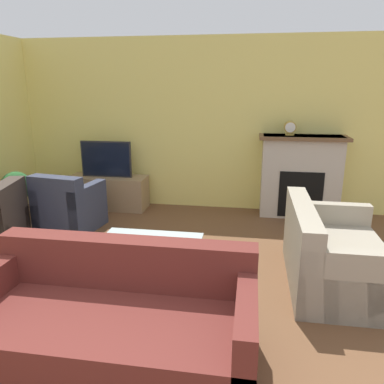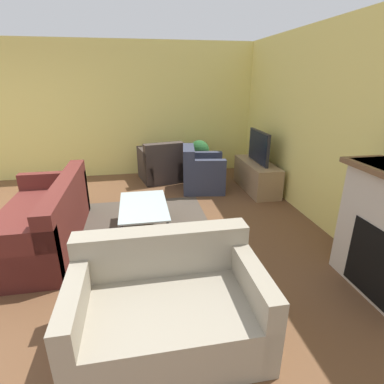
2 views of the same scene
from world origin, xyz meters
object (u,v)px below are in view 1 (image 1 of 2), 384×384
object	(u,v)px
couch_sectional	(114,324)
armchair_accent	(69,209)
couch_loveseat	(332,257)
coffee_table	(150,244)
potted_plant	(17,190)
mantel_clock	(290,128)
tv	(106,159)

from	to	relation	value
couch_sectional	armchair_accent	size ratio (longest dim) A/B	2.38
couch_loveseat	coffee_table	xyz separation A→B (m)	(-1.87, -0.13, 0.07)
couch_loveseat	coffee_table	size ratio (longest dim) A/B	1.37
armchair_accent	potted_plant	bearing A→B (deg)	-0.24
armchair_accent	mantel_clock	xyz separation A→B (m)	(3.04, 1.13, 1.05)
couch_sectional	mantel_clock	world-z (taller)	mantel_clock
couch_loveseat	coffee_table	world-z (taller)	couch_loveseat
tv	coffee_table	distance (m)	2.54
tv	armchair_accent	size ratio (longest dim) A/B	0.97
couch_loveseat	armchair_accent	bearing A→B (deg)	73.49
couch_sectional	couch_loveseat	xyz separation A→B (m)	(1.79, 1.40, 0.00)
tv	couch_sectional	size ratio (longest dim) A/B	0.41
tv	armchair_accent	xyz separation A→B (m)	(-0.18, -1.02, -0.52)
couch_sectional	potted_plant	bearing A→B (deg)	133.66
couch_sectional	armchair_accent	bearing A→B (deg)	123.01
couch_loveseat	potted_plant	xyz separation A→B (m)	(-4.20, 1.13, 0.21)
potted_plant	tv	bearing A→B (deg)	40.58
potted_plant	mantel_clock	xyz separation A→B (m)	(3.90, 1.00, 0.86)
coffee_table	mantel_clock	xyz separation A→B (m)	(1.57, 2.25, 1.00)
coffee_table	mantel_clock	bearing A→B (deg)	55.12
couch_sectional	mantel_clock	distance (m)	3.97
potted_plant	mantel_clock	distance (m)	4.12
armchair_accent	coffee_table	bearing A→B (deg)	151.48
tv	armchair_accent	world-z (taller)	tv
couch_sectional	coffee_table	xyz separation A→B (m)	(-0.08, 1.28, 0.07)
couch_loveseat	mantel_clock	bearing A→B (deg)	8.11
couch_loveseat	potted_plant	size ratio (longest dim) A/B	1.89
couch_sectional	mantel_clock	xyz separation A→B (m)	(1.49, 3.53, 1.07)
couch_sectional	coffee_table	distance (m)	1.28
tv	couch_sectional	bearing A→B (deg)	-68.07
tv	couch_sectional	xyz separation A→B (m)	(1.38, -3.42, -0.53)
tv	coffee_table	xyz separation A→B (m)	(1.29, -2.14, -0.46)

